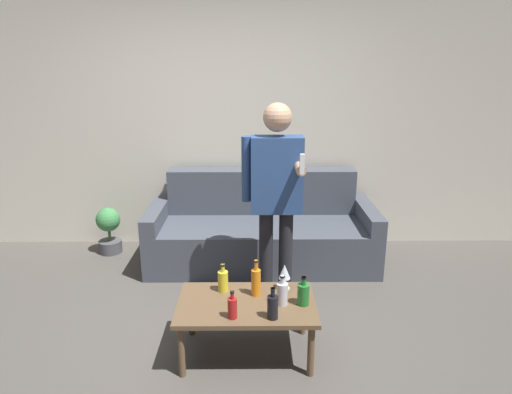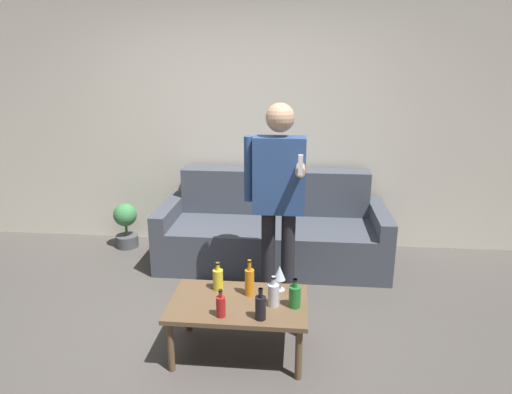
% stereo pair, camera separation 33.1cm
% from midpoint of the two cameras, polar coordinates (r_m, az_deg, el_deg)
% --- Properties ---
extents(ground_plane, '(16.00, 16.00, 0.00)m').
position_cam_midpoint_polar(ground_plane, '(3.25, -3.85, -19.18)').
color(ground_plane, '#514C47').
extents(wall_back, '(8.00, 0.06, 2.70)m').
position_cam_midpoint_polar(wall_back, '(4.73, -0.05, 9.99)').
color(wall_back, beige).
rests_on(wall_back, ground_plane).
extents(couch, '(2.15, 0.91, 0.86)m').
position_cam_midpoint_polar(couch, '(4.49, 4.24, -4.23)').
color(couch, '#474C56').
rests_on(couch, ground_plane).
extents(coffee_table, '(0.90, 0.56, 0.38)m').
position_cam_midpoint_polar(coffee_table, '(3.08, 0.95, -13.72)').
color(coffee_table, brown).
rests_on(coffee_table, ground_plane).
extents(bottle_orange, '(0.06, 0.06, 0.18)m').
position_cam_midpoint_polar(bottle_orange, '(2.87, -1.05, -13.52)').
color(bottle_orange, '#B21E1E').
rests_on(bottle_orange, coffee_table).
extents(bottle_green, '(0.07, 0.07, 0.20)m').
position_cam_midpoint_polar(bottle_green, '(3.17, -1.77, -10.25)').
color(bottle_green, yellow).
rests_on(bottle_green, coffee_table).
extents(bottle_dark, '(0.07, 0.07, 0.21)m').
position_cam_midpoint_polar(bottle_dark, '(2.99, 5.44, -12.07)').
color(bottle_dark, silver).
rests_on(bottle_dark, coffee_table).
extents(bottle_yellow, '(0.06, 0.06, 0.25)m').
position_cam_midpoint_polar(bottle_yellow, '(3.10, 2.29, -10.55)').
color(bottle_yellow, orange).
rests_on(bottle_yellow, coffee_table).
extents(bottle_red, '(0.08, 0.08, 0.19)m').
position_cam_midpoint_polar(bottle_red, '(3.00, 8.09, -12.21)').
color(bottle_red, '#23752D').
rests_on(bottle_red, coffee_table).
extents(bottle_clear, '(0.07, 0.07, 0.20)m').
position_cam_midpoint_polar(bottle_clear, '(2.85, 4.00, -13.64)').
color(bottle_clear, black).
rests_on(bottle_clear, coffee_table).
extents(wine_glass_near, '(0.08, 0.08, 0.18)m').
position_cam_midpoint_polar(wine_glass_near, '(3.16, 6.00, -9.56)').
color(wine_glass_near, silver).
rests_on(wine_glass_near, coffee_table).
extents(person_standing_front, '(0.46, 0.41, 1.61)m').
position_cam_midpoint_polar(person_standing_front, '(3.47, 5.54, 0.81)').
color(person_standing_front, '#232328').
rests_on(person_standing_front, ground_plane).
extents(potted_plant, '(0.24, 0.24, 0.48)m').
position_cam_midpoint_polar(potted_plant, '(4.94, -14.14, -3.25)').
color(potted_plant, '#4C4C51').
rests_on(potted_plant, ground_plane).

